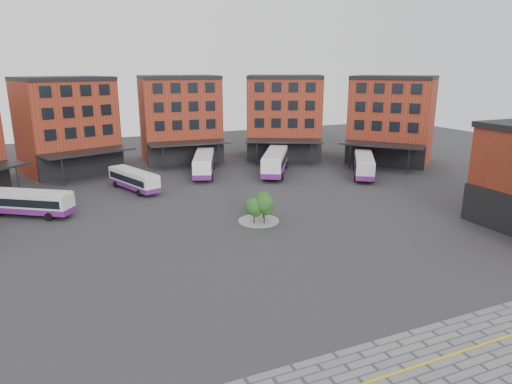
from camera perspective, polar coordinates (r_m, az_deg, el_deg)
name	(u,v)px	position (r m, az deg, el deg)	size (l,w,h in m)	color
ground	(296,268)	(38.31, 4.98, -9.45)	(160.00, 160.00, 0.00)	#28282B
yellow_line	(444,357)	(29.74, 22.40, -18.56)	(26.00, 0.15, 0.02)	gold
main_building	(145,128)	(70.25, -13.69, 7.76)	(94.14, 42.48, 14.60)	maroon
tree_island	(261,206)	(48.27, 0.66, -1.74)	(4.40, 4.40, 3.24)	gray
bus_b	(27,203)	(56.38, -26.68, -1.18)	(9.77, 7.64, 2.87)	silver
bus_c	(134,180)	(63.05, -15.04, 1.51)	(5.48, 9.89, 2.74)	silver
bus_d	(204,164)	(70.00, -6.53, 3.56)	(6.63, 11.94, 3.31)	white
bus_e	(275,162)	(70.28, 2.40, 3.80)	(9.10, 12.25, 3.56)	white
bus_f	(364,165)	(70.75, 13.34, 3.32)	(8.56, 10.88, 3.21)	silver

